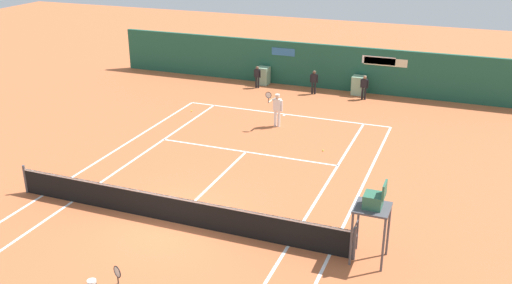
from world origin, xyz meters
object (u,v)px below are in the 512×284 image
(umpire_chair, at_px, (373,207))
(player_on_baseline, at_px, (277,107))
(ball_kid_centre_post, at_px, (364,86))
(ball_kid_left_post, at_px, (314,81))
(tennis_ball_near_service_line, at_px, (192,111))
(tennis_ball_mid_court, at_px, (323,150))
(ball_kid_right_post, at_px, (257,75))

(umpire_chair, bearing_deg, player_on_baseline, 32.75)
(umpire_chair, relative_size, ball_kid_centre_post, 1.89)
(player_on_baseline, xyz_separation_m, ball_kid_left_post, (0.19, 5.77, -0.19))
(tennis_ball_near_service_line, bearing_deg, ball_kid_left_post, 46.44)
(tennis_ball_near_service_line, relative_size, tennis_ball_mid_court, 1.00)
(player_on_baseline, bearing_deg, ball_kid_centre_post, -114.29)
(umpire_chair, bearing_deg, ball_kid_right_post, 31.44)
(ball_kid_centre_post, distance_m, ball_kid_right_post, 6.24)
(player_on_baseline, bearing_deg, ball_kid_left_post, -88.52)
(player_on_baseline, xyz_separation_m, tennis_ball_near_service_line, (-4.82, 0.51, -0.94))
(ball_kid_centre_post, height_order, ball_kid_right_post, ball_kid_centre_post)
(ball_kid_centre_post, height_order, tennis_ball_near_service_line, ball_kid_centre_post)
(player_on_baseline, distance_m, ball_kid_right_post, 6.61)
(tennis_ball_near_service_line, bearing_deg, umpire_chair, -42.71)
(player_on_baseline, distance_m, tennis_ball_near_service_line, 4.94)
(ball_kid_right_post, distance_m, tennis_ball_near_service_line, 5.55)
(player_on_baseline, bearing_deg, tennis_ball_near_service_line, -2.70)
(ball_kid_centre_post, xyz_separation_m, tennis_ball_mid_court, (-0.16, -7.95, -0.74))
(ball_kid_centre_post, xyz_separation_m, ball_kid_right_post, (-6.24, 0.00, -0.03))
(umpire_chair, height_order, tennis_ball_near_service_line, umpire_chair)
(ball_kid_left_post, distance_m, tennis_ball_mid_court, 8.43)
(player_on_baseline, relative_size, ball_kid_centre_post, 1.36)
(ball_kid_left_post, bearing_deg, tennis_ball_near_service_line, 35.74)
(ball_kid_right_post, xyz_separation_m, tennis_ball_mid_court, (6.08, -7.95, -0.71))
(umpire_chair, height_order, ball_kid_left_post, umpire_chair)
(ball_kid_left_post, xyz_separation_m, ball_kid_centre_post, (2.83, -0.00, -0.01))
(umpire_chair, relative_size, ball_kid_right_post, 1.96)
(player_on_baseline, height_order, ball_kid_centre_post, player_on_baseline)
(ball_kid_left_post, relative_size, tennis_ball_near_service_line, 20.01)
(player_on_baseline, height_order, tennis_ball_near_service_line, player_on_baseline)
(ball_kid_centre_post, bearing_deg, ball_kid_left_post, 5.32)
(ball_kid_right_post, height_order, tennis_ball_near_service_line, ball_kid_right_post)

